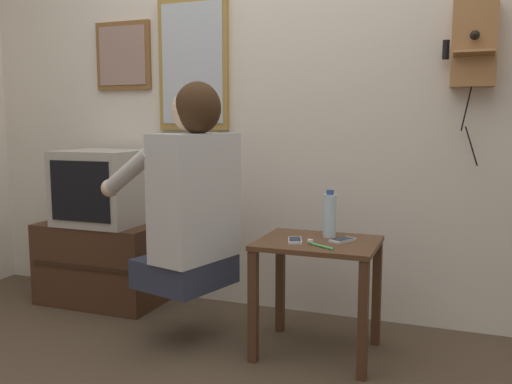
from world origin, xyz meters
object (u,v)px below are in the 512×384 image
(toothbrush, at_px, (318,245))
(television, at_px, (103,187))
(cell_phone_held, at_px, (295,240))
(framed_picture, at_px, (123,56))
(person, at_px, (191,194))
(water_bottle, at_px, (330,215))
(wall_phone_antique, at_px, (474,43))
(wall_mirror, at_px, (193,64))
(cell_phone_spare, at_px, (342,240))

(toothbrush, bearing_deg, television, 107.49)
(television, bearing_deg, cell_phone_held, -13.77)
(framed_picture, bearing_deg, toothbrush, -24.05)
(television, height_order, framed_picture, framed_picture)
(person, bearing_deg, water_bottle, -56.61)
(cell_phone_held, distance_m, toothbrush, 0.14)
(wall_phone_antique, distance_m, water_bottle, 1.06)
(wall_mirror, distance_m, cell_phone_spare, 1.39)
(person, distance_m, framed_picture, 1.22)
(cell_phone_held, xyz_separation_m, cell_phone_spare, (0.20, 0.08, 0.00))
(television, xyz_separation_m, framed_picture, (-0.00, 0.25, 0.77))
(person, distance_m, television, 0.84)
(person, height_order, water_bottle, person)
(wall_mirror, height_order, cell_phone_spare, wall_mirror)
(wall_mirror, bearing_deg, person, -64.52)
(wall_phone_antique, relative_size, cell_phone_held, 6.01)
(toothbrush, bearing_deg, cell_phone_held, 96.81)
(television, height_order, wall_mirror, wall_mirror)
(television, height_order, wall_phone_antique, wall_phone_antique)
(wall_phone_antique, relative_size, framed_picture, 2.03)
(framed_picture, bearing_deg, water_bottle, -16.33)
(wall_mirror, bearing_deg, framed_picture, 179.62)
(framed_picture, bearing_deg, television, -89.27)
(television, distance_m, wall_phone_antique, 2.12)
(cell_phone_spare, bearing_deg, wall_phone_antique, 68.20)
(television, relative_size, framed_picture, 1.15)
(cell_phone_spare, bearing_deg, person, -142.08)
(wall_phone_antique, distance_m, wall_mirror, 1.50)
(water_bottle, height_order, toothbrush, water_bottle)
(framed_picture, relative_size, cell_phone_spare, 2.94)
(person, bearing_deg, toothbrush, -75.56)
(cell_phone_held, bearing_deg, framed_picture, 138.70)
(person, bearing_deg, wall_phone_antique, -49.66)
(wall_phone_antique, bearing_deg, cell_phone_held, -144.38)
(television, height_order, cell_phone_held, television)
(framed_picture, distance_m, cell_phone_held, 1.66)
(wall_phone_antique, bearing_deg, cell_phone_spare, -139.76)
(person, distance_m, wall_mirror, 0.94)
(person, height_order, wall_phone_antique, wall_phone_antique)
(television, relative_size, water_bottle, 2.10)
(wall_phone_antique, height_order, framed_picture, wall_phone_antique)
(framed_picture, xyz_separation_m, cell_phone_held, (1.26, -0.56, -0.93))
(wall_mirror, height_order, cell_phone_held, wall_mirror)
(person, xyz_separation_m, toothbrush, (0.62, -0.01, -0.19))
(wall_phone_antique, bearing_deg, television, -174.03)
(cell_phone_held, height_order, toothbrush, toothbrush)
(television, distance_m, toothbrush, 1.43)
(wall_mirror, distance_m, toothbrush, 1.39)
(toothbrush, bearing_deg, wall_phone_antique, -13.69)
(wall_phone_antique, height_order, cell_phone_held, wall_phone_antique)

